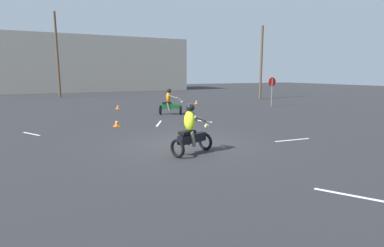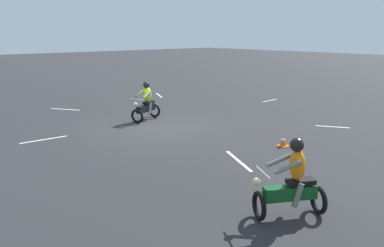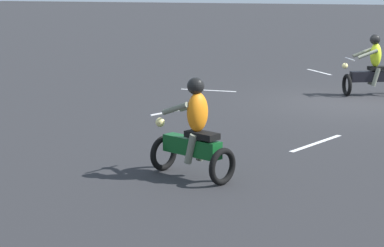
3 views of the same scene
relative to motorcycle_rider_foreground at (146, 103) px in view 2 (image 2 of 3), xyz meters
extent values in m
plane|color=#28282B|center=(0.39, 1.38, -0.73)|extent=(120.00, 120.00, 0.00)
torus|color=black|center=(0.64, 0.25, -0.43)|extent=(0.31, 0.60, 0.60)
torus|color=black|center=(-0.57, -0.22, -0.43)|extent=(0.31, 0.60, 0.60)
cube|color=black|center=(0.03, 0.01, -0.21)|extent=(1.11, 0.62, 0.28)
cube|color=black|center=(-0.17, -0.07, 0.01)|extent=(0.62, 0.44, 0.10)
cylinder|color=silver|center=(0.59, 0.23, 0.27)|extent=(0.29, 0.67, 0.04)
sphere|color=#F2E08C|center=(0.71, 0.28, 0.09)|extent=(0.21, 0.21, 0.16)
ellipsoid|color=#CCEA26|center=(-0.08, -0.03, 0.37)|extent=(0.41, 0.47, 0.64)
cylinder|color=slate|center=(0.27, -0.11, 0.42)|extent=(0.54, 0.28, 0.27)
cylinder|color=slate|center=(0.13, 0.26, 0.42)|extent=(0.54, 0.28, 0.27)
cylinder|color=slate|center=(-0.01, -0.15, -0.21)|extent=(0.27, 0.20, 0.51)
cylinder|color=slate|center=(-0.11, 0.11, -0.21)|extent=(0.27, 0.20, 0.51)
sphere|color=black|center=(-0.04, -0.02, 0.79)|extent=(0.36, 0.36, 0.28)
torus|color=black|center=(3.38, 8.85, -0.43)|extent=(0.38, 0.57, 0.60)
torus|color=black|center=(2.25, 9.49, -0.43)|extent=(0.38, 0.57, 0.60)
cube|color=#0F4C1E|center=(2.81, 9.17, -0.21)|extent=(1.08, 0.75, 0.28)
cube|color=black|center=(2.62, 9.28, 0.01)|extent=(0.62, 0.50, 0.10)
cylinder|color=silver|center=(3.34, 8.88, 0.27)|extent=(0.37, 0.63, 0.04)
sphere|color=#F2E08C|center=(3.45, 8.81, 0.09)|extent=(0.22, 0.22, 0.16)
ellipsoid|color=orange|center=(2.71, 9.23, 0.37)|extent=(0.44, 0.49, 0.64)
cylinder|color=slate|center=(2.87, 8.91, 0.42)|extent=(0.52, 0.35, 0.27)
cylinder|color=slate|center=(3.07, 9.26, 0.42)|extent=(0.52, 0.35, 0.27)
cylinder|color=slate|center=(2.66, 9.10, -0.21)|extent=(0.27, 0.22, 0.51)
cylinder|color=slate|center=(2.80, 9.34, -0.21)|extent=(0.27, 0.22, 0.51)
sphere|color=black|center=(2.74, 9.21, 0.79)|extent=(0.38, 0.38, 0.28)
cube|color=orange|center=(-1.17, 6.20, -0.71)|extent=(0.32, 0.32, 0.03)
cone|color=orange|center=(-1.17, 6.20, -0.54)|extent=(0.24, 0.24, 0.31)
cylinder|color=white|center=(-1.17, 6.20, -0.50)|extent=(0.13, 0.13, 0.05)
cube|color=silver|center=(4.49, 0.18, -0.72)|extent=(1.62, 0.22, 0.01)
cube|color=silver|center=(1.02, 6.20, -0.72)|extent=(0.90, 1.72, 0.01)
cube|color=silver|center=(-4.89, 5.93, -0.72)|extent=(0.75, 1.15, 0.01)
cube|color=silver|center=(-7.88, 0.57, -0.72)|extent=(1.23, 0.11, 0.01)
cube|color=silver|center=(-4.32, -4.97, -0.72)|extent=(0.81, 1.57, 0.01)
cube|color=silver|center=(1.70, -4.55, -0.72)|extent=(0.95, 1.37, 0.01)
camera|label=1|loc=(-3.99, -8.55, 1.85)|focal=28.00mm
camera|label=2|loc=(8.90, 13.12, 2.92)|focal=35.00mm
camera|label=3|loc=(0.07, 20.65, 2.58)|focal=70.00mm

